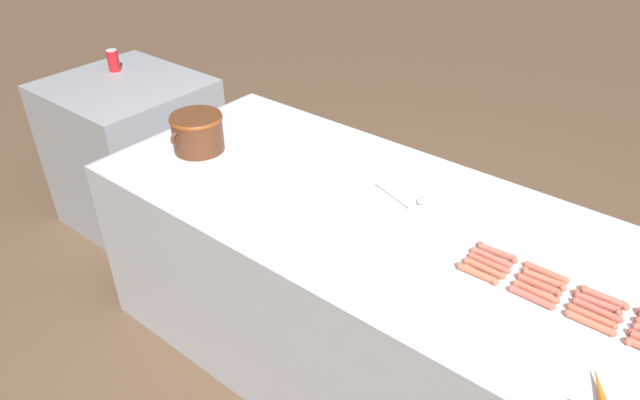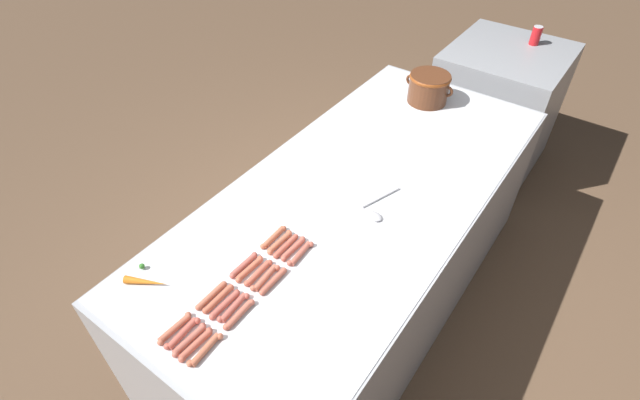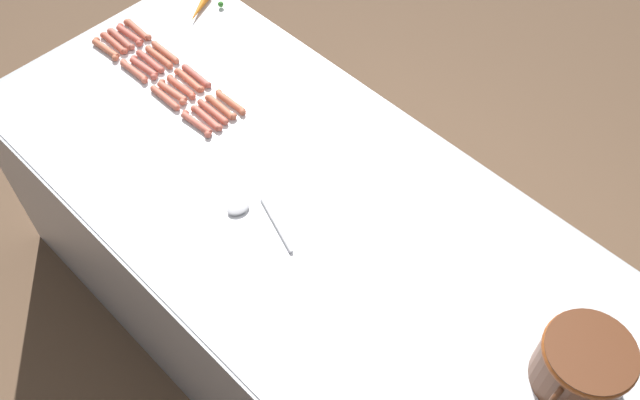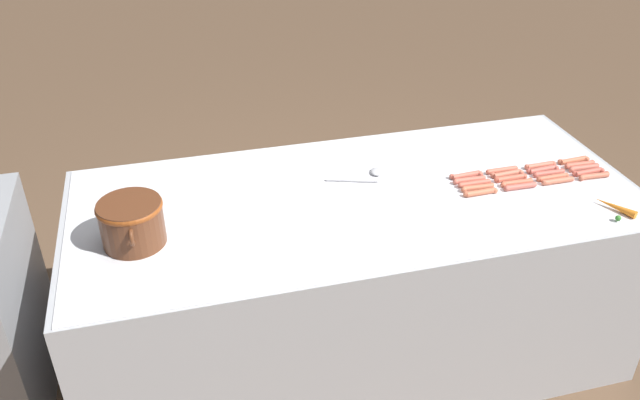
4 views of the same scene
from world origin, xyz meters
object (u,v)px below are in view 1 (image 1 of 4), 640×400
Objects in this scene: bean_pot at (197,131)px; hot_dog_2 at (531,297)px; hot_dog_11 at (489,263)px; hot_dog_15 at (491,258)px; hot_dog_13 at (597,302)px; hot_dog_14 at (544,279)px; hot_dog_10 at (538,284)px; hot_dog_19 at (497,252)px; hot_dog_1 at (590,323)px; hot_dog_6 at (536,292)px; carrot at (599,394)px; hot_dog_9 at (597,310)px; hot_dog_18 at (546,272)px; hot_dog_3 at (477,273)px; hot_dog_17 at (604,297)px; back_cabinet at (136,154)px; serving_spoon at (413,199)px; hot_dog_5 at (591,316)px; hot_dog_7 at (484,268)px; soda_can at (113,60)px.

hot_dog_2 is at bearing -90.64° from bean_pot.
hot_dog_11 is 1.00× the size of hot_dog_15.
bean_pot is (0.02, 1.57, 0.08)m from hot_dog_2.
hot_dog_14 is at bearing 88.36° from hot_dog_13.
hot_dog_13 is (0.03, -0.17, 0.00)m from hot_dog_10.
hot_dog_11 is 0.07m from hot_dog_19.
hot_dog_1 is 0.18m from hot_dog_2.
hot_dog_14 is (0.00, 0.17, 0.00)m from hot_dog_13.
hot_dog_6 is 0.91× the size of carrot.
hot_dog_1 is at bearing -121.10° from hot_dog_14.
hot_dog_1 is 0.07m from hot_dog_9.
hot_dog_18 is (0.14, 0.19, 0.00)m from hot_dog_1.
hot_dog_3 and hot_dog_14 have the same top height.
hot_dog_6 is 0.21m from hot_dog_17.
hot_dog_17 is at bearing 14.35° from carrot.
back_cabinet reaches higher than hot_dog_17.
hot_dog_2 reaches higher than serving_spoon.
hot_dog_5 is 0.91× the size of carrot.
hot_dog_3 is at bearing 100.23° from hot_dog_6.
hot_dog_7 is 1.00× the size of hot_dog_14.
hot_dog_3 is 0.91× the size of carrot.
back_cabinet reaches higher than hot_dog_19.
serving_spoon is 2.05m from soda_can.
hot_dog_11 is 0.57× the size of serving_spoon.
hot_dog_3 is 2.47m from soda_can.
hot_dog_14 is 0.51× the size of bean_pot.
serving_spoon is at bearing -88.58° from back_cabinet.
soda_can is at bearing 83.77° from hot_dog_7.
hot_dog_11 and hot_dog_13 have the same top height.
hot_dog_14 is 0.18m from hot_dog_19.
hot_dog_2 is 1.00× the size of hot_dog_14.
carrot is at bearing -131.61° from hot_dog_2.
back_cabinet reaches higher than hot_dog_10.
hot_dog_3 is 0.19m from hot_dog_10.
hot_dog_13 is at bearing -87.11° from bean_pot.
hot_dog_18 is 1.22× the size of soda_can.
hot_dog_10 is (0.04, 0.01, 0.00)m from hot_dog_6.
back_cabinet is at bearing 86.00° from hot_dog_5.
hot_dog_7 is at bearing 122.51° from hot_dog_18.
hot_dog_18 is at bearing 2.20° from hot_dog_10.
hot_dog_6 is 0.39m from carrot.
hot_dog_18 and hot_dog_19 have the same top height.
hot_dog_17 is (0.07, -0.00, 0.00)m from hot_dog_9.
hot_dog_6 is 0.18m from hot_dog_7.
hot_dog_1 is 0.27m from carrot.
carrot is (-0.28, -0.45, 0.00)m from hot_dog_7.
soda_can is (0.20, 2.80, 0.09)m from hot_dog_13.
hot_dog_14 and hot_dog_18 have the same top height.
hot_dog_5 is at bearing -175.86° from hot_dog_13.
hot_dog_7 is at bearing 112.46° from hot_dog_14.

